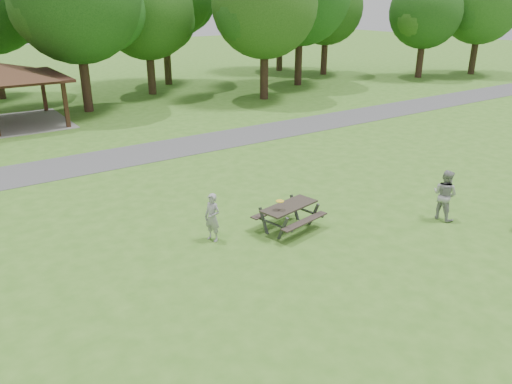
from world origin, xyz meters
The scene contains 12 objects.
ground centered at (0.00, 0.00, 0.00)m, with size 160.00×160.00×0.00m, color #3C7020.
asphalt_path centered at (0.00, 14.00, 0.01)m, with size 120.00×3.20×0.02m, color #48484A.
tree_row_e centered at (2.10, 25.03, 6.78)m, with size 8.40×8.00×11.02m.
tree_row_f centered at (8.09, 28.53, 5.84)m, with size 7.35×7.00×9.55m.
tree_row_g centered at (14.09, 22.03, 6.33)m, with size 7.77×7.40×10.25m.
tree_row_i centered at (26.08, 29.03, 5.91)m, with size 7.14×6.80×9.52m.
tree_row_j centered at (32.08, 22.53, 5.56)m, with size 6.72×6.40×8.96m.
tree_flank_right centered at (38.09, 21.03, 6.15)m, with size 7.56×7.20×9.97m.
picnic_table_middle centered at (1.90, 3.43, 0.63)m, with size 2.24×1.93×0.86m.
frisbee_in_flight centered at (1.43, 3.31, 1.12)m, with size 0.33×0.33×0.02m.
frisbee_thrower centered at (-0.53, 4.12, 0.76)m, with size 0.56×0.37×1.53m, color #959597.
frisbee_catcher centered at (6.70, 1.14, 0.87)m, with size 0.84×0.66×1.73m, color #99999C.
Camera 1 is at (-7.24, -8.08, 7.04)m, focal length 35.00 mm.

